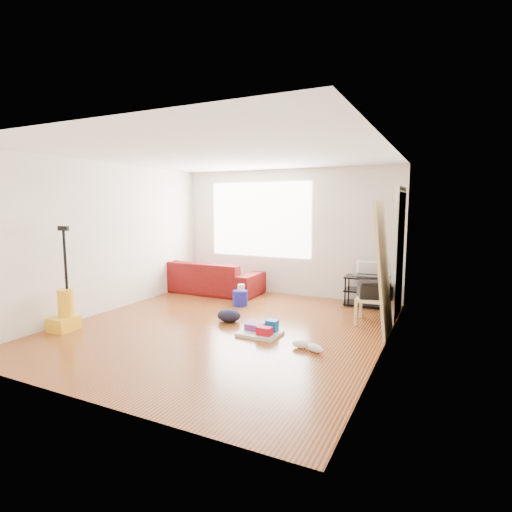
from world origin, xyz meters
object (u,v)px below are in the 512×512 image
at_px(bucket, 240,305).
at_px(backpack, 229,322).
at_px(sofa, 209,292).
at_px(cleaning_tray, 261,331).
at_px(tv_stand, 367,291).
at_px(side_table, 374,302).
at_px(vacuum, 65,311).

xyz_separation_m(bucket, backpack, (0.32, -0.97, 0.00)).
distance_m(sofa, cleaning_tray, 2.97).
height_order(sofa, backpack, sofa).
height_order(tv_stand, bucket, tv_stand).
bearing_deg(cleaning_tray, bucket, 128.26).
height_order(side_table, vacuum, vacuum).
relative_size(side_table, vacuum, 0.35).
distance_m(bucket, backpack, 1.02).
bearing_deg(vacuum, cleaning_tray, 17.62).
relative_size(tv_stand, backpack, 2.17).
distance_m(cleaning_tray, vacuum, 2.85).
distance_m(tv_stand, bucket, 2.29).
distance_m(sofa, backpack, 2.21).
height_order(bucket, cleaning_tray, cleaning_tray).
bearing_deg(vacuum, backpack, 32.11).
bearing_deg(tv_stand, backpack, -134.94).
bearing_deg(side_table, cleaning_tray, -136.70).
height_order(bucket, vacuum, vacuum).
relative_size(bucket, backpack, 0.74).
bearing_deg(bucket, backpack, -71.61).
xyz_separation_m(bucket, vacuum, (-1.60, -2.36, 0.28)).
bearing_deg(cleaning_tray, tv_stand, 66.39).
bearing_deg(bucket, tv_stand, 25.44).
bearing_deg(backpack, tv_stand, 37.44).
bearing_deg(bucket, vacuum, -124.12).
relative_size(sofa, backpack, 6.12).
distance_m(sofa, tv_stand, 3.19).
bearing_deg(bucket, cleaning_tray, -51.74).
bearing_deg(backpack, vacuum, -155.01).
bearing_deg(backpack, sofa, 119.83).
distance_m(sofa, side_table, 3.58).
xyz_separation_m(cleaning_tray, backpack, (-0.72, 0.35, -0.06)).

